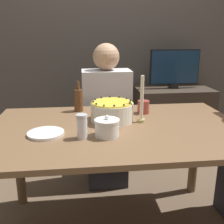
# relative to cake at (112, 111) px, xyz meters

# --- Properties ---
(wall_behind) EXTENTS (8.00, 0.05, 2.60)m
(wall_behind) POSITION_rel_cake_xyz_m (0.02, 1.29, 0.48)
(wall_behind) COLOR #4C4742
(wall_behind) RESTS_ON ground_plane
(dining_table) EXTENTS (1.52, 0.95, 0.76)m
(dining_table) POSITION_rel_cake_xyz_m (0.02, -0.11, -0.17)
(dining_table) COLOR brown
(dining_table) RESTS_ON ground_plane
(cake) EXTENTS (0.27, 0.27, 0.14)m
(cake) POSITION_rel_cake_xyz_m (0.00, 0.00, 0.00)
(cake) COLOR white
(cake) RESTS_ON dining_table
(sugar_bowl) EXTENTS (0.13, 0.13, 0.12)m
(sugar_bowl) POSITION_rel_cake_xyz_m (-0.06, -0.25, -0.01)
(sugar_bowl) COLOR white
(sugar_bowl) RESTS_ON dining_table
(sugar_shaker) EXTENTS (0.06, 0.06, 0.13)m
(sugar_shaker) POSITION_rel_cake_xyz_m (-0.19, -0.27, 0.00)
(sugar_shaker) COLOR white
(sugar_shaker) RESTS_ON dining_table
(plate_stack) EXTENTS (0.20, 0.20, 0.02)m
(plate_stack) POSITION_rel_cake_xyz_m (-0.39, -0.20, -0.05)
(plate_stack) COLOR white
(plate_stack) RESTS_ON dining_table
(candle) EXTENTS (0.05, 0.05, 0.29)m
(candle) POSITION_rel_cake_xyz_m (0.18, -0.04, 0.06)
(candle) COLOR tan
(candle) RESTS_ON dining_table
(bottle) EXTENTS (0.06, 0.06, 0.22)m
(bottle) POSITION_rel_cake_xyz_m (-0.21, 0.24, 0.02)
(bottle) COLOR brown
(bottle) RESTS_ON dining_table
(cup) EXTENTS (0.08, 0.08, 0.09)m
(cup) POSITION_rel_cake_xyz_m (0.23, 0.14, -0.02)
(cup) COLOR #993D33
(cup) RESTS_ON dining_table
(person_man_blue_shirt) EXTENTS (0.40, 0.34, 1.22)m
(person_man_blue_shirt) POSITION_rel_cake_xyz_m (0.02, 0.56, -0.29)
(person_man_blue_shirt) COLOR #2D2D38
(person_man_blue_shirt) RESTS_ON ground_plane
(side_cabinet) EXTENTS (0.77, 0.47, 0.75)m
(side_cabinet) POSITION_rel_cake_xyz_m (0.76, 1.01, -0.44)
(side_cabinet) COLOR #382D23
(side_cabinet) RESTS_ON ground_plane
(tv_monitor) EXTENTS (0.51, 0.10, 0.39)m
(tv_monitor) POSITION_rel_cake_xyz_m (0.76, 1.01, 0.13)
(tv_monitor) COLOR black
(tv_monitor) RESTS_ON side_cabinet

